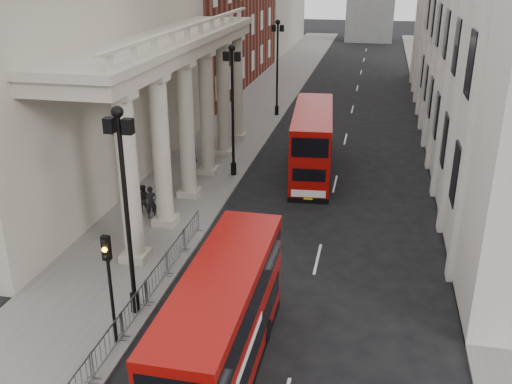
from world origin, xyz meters
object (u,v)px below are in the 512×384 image
Objects in this scene: traffic_light at (108,270)px; bus_far at (312,141)px; lamp_post_south at (126,200)px; pedestrian_a at (151,202)px; bus_near at (223,324)px; pedestrian_c at (193,152)px; lamp_post_mid at (233,102)px; pedestrian_b at (143,199)px; lamp_post_north at (277,61)px.

traffic_light reaches higher than bus_far.
lamp_post_south is 9.75m from pedestrian_a.
bus_near is at bearing -10.79° from traffic_light.
traffic_light is 4.49m from bus_near.
bus_far is 6.25× the size of pedestrian_c.
lamp_post_mid is at bearing 4.71° from pedestrian_c.
lamp_post_south is 5.94m from bus_near.
lamp_post_south reaches higher than bus_near.
lamp_post_south is at bearing -97.82° from pedestrian_a.
pedestrian_a is at bearing 122.07° from bus_near.
bus_near reaches higher than pedestrian_c.
pedestrian_a is (-7.58, -8.93, -1.24)m from bus_far.
lamp_post_mid is at bearing 90.00° from lamp_post_south.
pedestrian_c is at bearing 173.81° from bus_far.
lamp_post_south is at bearing 102.17° from pedestrian_b.
lamp_post_mid is 0.89× the size of bus_near.
lamp_post_mid reaches higher than pedestrian_b.
bus_near is (4.40, -34.84, -2.81)m from lamp_post_north.
pedestrian_c is (-3.30, 17.63, -3.98)m from lamp_post_south.
pedestrian_b is at bearing -59.61° from pedestrian_c.
lamp_post_south and lamp_post_mid have the same top height.
traffic_light is (0.10, -18.02, -1.80)m from lamp_post_mid.
pedestrian_b is (-0.72, 0.57, -0.08)m from pedestrian_a.
bus_near is 20.30m from bus_far.
lamp_post_mid is (0.00, 16.00, 0.00)m from lamp_post_south.
lamp_post_south is 32.00m from lamp_post_north.
traffic_light reaches higher than pedestrian_a.
lamp_post_north is at bearing 58.21° from pedestrian_a.
pedestrian_b is at bearing 107.47° from traffic_light.
bus_far is at bearing -143.09° from pedestrian_b.
bus_far is (4.80, 19.47, -0.85)m from traffic_light.
lamp_post_south is 5.13× the size of pedestrian_c.
lamp_post_south is at bearing -90.00° from lamp_post_north.
pedestrian_a is 1.10× the size of pedestrian_b.
bus_far is 6.21× the size of pedestrian_b.
pedestrian_a is 1.10× the size of pedestrian_c.
lamp_post_mid reaches higher than pedestrian_a.
traffic_light is at bearing 99.16° from pedestrian_b.
lamp_post_north is 35.23m from bus_near.
pedestrian_b is (-3.40, 9.09, -3.97)m from lamp_post_south.
bus_far reaches higher than pedestrian_b.
bus_far is 11.77m from pedestrian_a.
pedestrian_c is (-7.69, 20.47, -1.17)m from bus_near.
lamp_post_south is at bearing -90.00° from lamp_post_mid.
bus_far is at bearing 24.41° from pedestrian_a.
lamp_post_mid reaches higher than traffic_light.
pedestrian_a is at bearing -96.51° from lamp_post_north.
lamp_post_south reaches higher than pedestrian_a.
pedestrian_b is at bearing 110.48° from lamp_post_south.
lamp_post_mid is 1.00× the size of lamp_post_north.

